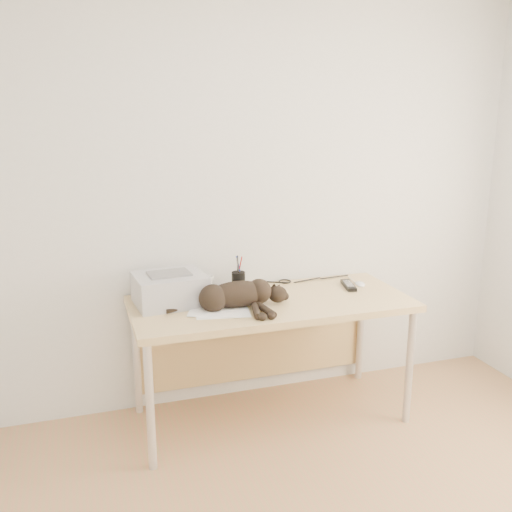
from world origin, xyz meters
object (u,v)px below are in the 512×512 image
object	(u,v)px
mouse	(360,283)
desk	(266,317)
pen_cup	(238,281)
printer	(170,289)
mug	(205,284)
cat	(235,296)

from	to	relation	value
mouse	desk	bearing A→B (deg)	-163.54
pen_cup	printer	bearing A→B (deg)	-164.20
printer	mug	distance (m)	0.29
mug	mouse	xyz separation A→B (m)	(0.95, -0.17, -0.03)
cat	mug	world-z (taller)	cat
mug	desk	bearing A→B (deg)	-30.85
mug	mouse	size ratio (longest dim) A/B	1.06
desk	printer	xyz separation A→B (m)	(-0.56, 0.04, 0.22)
desk	cat	size ratio (longest dim) A/B	2.32
desk	mouse	size ratio (longest dim) A/B	16.15
pen_cup	mouse	distance (m)	0.77
pen_cup	desk	bearing A→B (deg)	-52.93
desk	pen_cup	world-z (taller)	pen_cup
printer	mouse	xyz separation A→B (m)	(1.19, -0.01, -0.07)
desk	pen_cup	size ratio (longest dim) A/B	7.67
cat	printer	bearing A→B (deg)	150.49
desk	mug	distance (m)	0.42
pen_cup	mouse	size ratio (longest dim) A/B	2.11
desk	printer	distance (m)	0.60
printer	mug	xyz separation A→B (m)	(0.24, 0.15, -0.04)
mug	mouse	world-z (taller)	mug
cat	mug	bearing A→B (deg)	104.64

